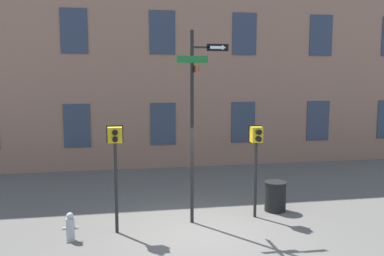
{
  "coord_description": "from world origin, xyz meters",
  "views": [
    {
      "loc": [
        -2.03,
        -9.88,
        3.83
      ],
      "look_at": [
        -0.05,
        0.75,
        2.5
      ],
      "focal_mm": 40.0,
      "sensor_mm": 36.0,
      "label": 1
    }
  ],
  "objects": [
    {
      "name": "ground_plane",
      "position": [
        0.0,
        0.0,
        0.0
      ],
      "size": [
        60.0,
        60.0,
        0.0
      ],
      "primitive_type": "plane",
      "color": "#595651"
    },
    {
      "name": "building_facade",
      "position": [
        -0.0,
        7.8,
        5.54
      ],
      "size": [
        24.0,
        0.63,
        11.07
      ],
      "color": "#936B56",
      "rests_on": "ground_plane"
    },
    {
      "name": "street_sign_pole",
      "position": [
        0.03,
        0.74,
        2.9
      ],
      "size": [
        1.33,
        1.07,
        4.95
      ],
      "color": "black",
      "rests_on": "ground_plane"
    },
    {
      "name": "pedestrian_signal_left",
      "position": [
        -1.99,
        0.36,
        2.08
      ],
      "size": [
        0.4,
        0.4,
        2.64
      ],
      "color": "black",
      "rests_on": "ground_plane"
    },
    {
      "name": "pedestrian_signal_right",
      "position": [
        1.72,
        0.86,
        1.96
      ],
      "size": [
        0.35,
        0.4,
        2.5
      ],
      "color": "black",
      "rests_on": "ground_plane"
    },
    {
      "name": "fire_hydrant",
      "position": [
        -3.06,
        0.05,
        0.33
      ],
      "size": [
        0.36,
        0.2,
        0.68
      ],
      "color": "#A5A5A8",
      "rests_on": "ground_plane"
    },
    {
      "name": "trash_bin",
      "position": [
        2.46,
        1.27,
        0.42
      ],
      "size": [
        0.63,
        0.63,
        0.84
      ],
      "color": "black",
      "rests_on": "ground_plane"
    }
  ]
}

